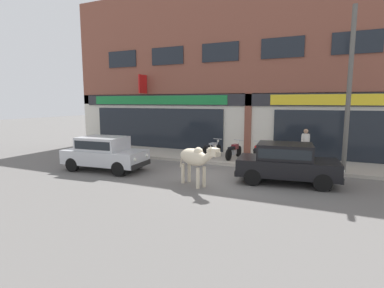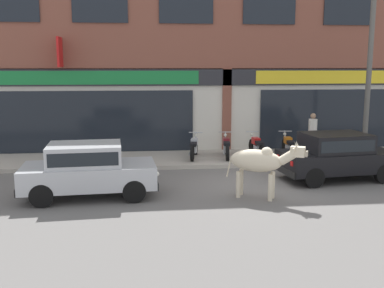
% 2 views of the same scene
% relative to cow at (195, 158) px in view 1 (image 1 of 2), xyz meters
% --- Properties ---
extents(ground_plane, '(90.00, 90.00, 0.00)m').
position_rel_cow_xyz_m(ground_plane, '(0.25, 1.36, -1.01)').
color(ground_plane, '#605E5B').
extents(sidewalk, '(19.00, 2.85, 0.14)m').
position_rel_cow_xyz_m(sidewalk, '(0.25, 4.99, -0.93)').
color(sidewalk, '#A8A093').
rests_on(sidewalk, ground).
extents(shop_building, '(23.00, 1.40, 9.34)m').
position_rel_cow_xyz_m(shop_building, '(0.25, 6.67, 3.45)').
color(shop_building, brown).
rests_on(shop_building, ground).
extents(cow, '(1.96, 1.24, 1.61)m').
position_rel_cow_xyz_m(cow, '(0.00, 0.00, 0.00)').
color(cow, beige).
rests_on(cow, ground).
extents(car_0, '(3.74, 2.01, 1.46)m').
position_rel_cow_xyz_m(car_0, '(2.86, 1.71, -0.19)').
color(car_0, black).
rests_on(car_0, ground).
extents(car_1, '(3.70, 1.86, 1.46)m').
position_rel_cow_xyz_m(car_1, '(-4.55, 0.57, -0.19)').
color(car_1, black).
rests_on(car_1, ground).
extents(motorcycle_0, '(0.65, 1.79, 0.88)m').
position_rel_cow_xyz_m(motorcycle_0, '(-1.24, 4.83, -0.48)').
color(motorcycle_0, black).
rests_on(motorcycle_0, sidewalk).
extents(motorcycle_1, '(0.53, 1.81, 0.88)m').
position_rel_cow_xyz_m(motorcycle_1, '(-0.03, 4.81, -0.48)').
color(motorcycle_1, black).
rests_on(motorcycle_1, sidewalk).
extents(motorcycle_2, '(0.52, 1.81, 0.88)m').
position_rel_cow_xyz_m(motorcycle_2, '(1.13, 4.80, -0.48)').
color(motorcycle_2, black).
rests_on(motorcycle_2, sidewalk).
extents(motorcycle_3, '(0.52, 1.81, 0.88)m').
position_rel_cow_xyz_m(motorcycle_3, '(2.34, 4.80, -0.48)').
color(motorcycle_3, black).
rests_on(motorcycle_3, sidewalk).
extents(pedestrian, '(0.35, 0.40, 1.60)m').
position_rel_cow_xyz_m(pedestrian, '(3.28, 4.89, 0.12)').
color(pedestrian, '#2D2D33').
rests_on(pedestrian, sidewalk).
extents(utility_pole, '(0.18, 0.18, 6.44)m').
position_rel_cow_xyz_m(utility_pole, '(4.84, 3.86, 2.36)').
color(utility_pole, '#595651').
rests_on(utility_pole, sidewalk).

